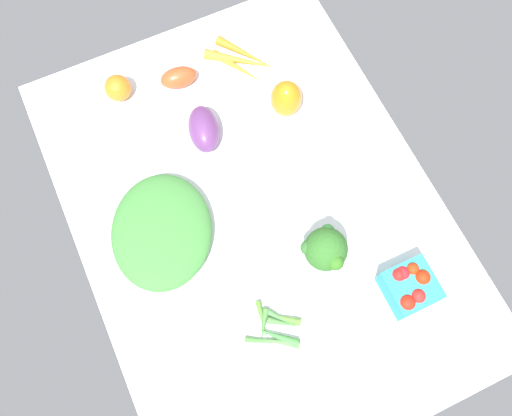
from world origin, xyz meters
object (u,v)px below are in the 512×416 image
okra_pile (276,330)px  berry_basket (410,287)px  bell_pepper_orange (286,99)px  roma_tomato (178,78)px  carrot_bunch (241,60)px  leafy_greens_clump (161,231)px  broccoli_head (325,249)px  eggplant (204,129)px  heirloom_tomato_orange (118,88)px

okra_pile → berry_basket: 28.29cm
bell_pepper_orange → roma_tomato: 26.00cm
carrot_bunch → roma_tomato: 15.73cm
leafy_greens_clump → broccoli_head: bearing=-123.8°
berry_basket → broccoli_head: broccoli_head is taller
leafy_greens_clump → bell_pepper_orange: (16.49, -36.94, 2.14)cm
carrot_bunch → bell_pepper_orange: bell_pepper_orange is taller
berry_basket → broccoli_head: (13.26, 12.79, 3.99)cm
bell_pepper_orange → broccoli_head: bearing=166.2°
okra_pile → eggplant: (46.26, -4.23, 2.59)cm
bell_pepper_orange → broccoli_head: 36.51cm
heirloom_tomato_orange → leafy_greens_clump: 36.51cm
bell_pepper_orange → roma_tomato: bell_pepper_orange is taller
eggplant → roma_tomato: bearing=-166.7°
carrot_bunch → leafy_greens_clump: leafy_greens_clump is taller
carrot_bunch → berry_basket: (-64.68, -7.96, 2.27)cm
broccoli_head → carrot_bunch: bearing=-5.4°
okra_pile → leafy_greens_clump: size_ratio=0.48×
carrot_bunch → broccoli_head: size_ratio=1.37×
berry_basket → eggplant: 55.49cm
berry_basket → bell_pepper_orange: (48.63, 4.07, 1.55)cm
leafy_greens_clump → roma_tomato: (33.46, -17.40, -0.40)cm
broccoli_head → okra_pile: bearing=121.7°
leafy_greens_clump → broccoli_head: (-18.87, -28.23, 4.58)cm
okra_pile → carrot_bunch: carrot_bunch is taller
heirloom_tomato_orange → roma_tomato: bearing=-101.8°
broccoli_head → eggplant: size_ratio=1.06×
okra_pile → eggplant: bearing=-5.2°
leafy_greens_clump → bell_pepper_orange: size_ratio=2.58×
berry_basket → bell_pepper_orange: bell_pepper_orange is taller
berry_basket → leafy_greens_clump: berry_basket is taller
leafy_greens_clump → bell_pepper_orange: bell_pepper_orange is taller
leafy_greens_clump → roma_tomato: 37.71cm
broccoli_head → roma_tomato: 53.67cm
berry_basket → eggplant: berry_basket is taller
okra_pile → broccoli_head: 18.95cm
heirloom_tomato_orange → leafy_greens_clump: heirloom_tomato_orange is taller
broccoli_head → heirloom_tomato_orange: bearing=24.0°
roma_tomato → heirloom_tomato_orange: bearing=175.6°
okra_pile → leafy_greens_clump: (28.19, 13.13, 2.06)cm
heirloom_tomato_orange → berry_basket: (-68.47, -37.43, 0.37)cm
carrot_bunch → broccoli_head: (-51.42, 4.83, 6.26)cm
broccoli_head → roma_tomato: broccoli_head is taller
heirloom_tomato_orange → broccoli_head: bearing=-156.0°
carrot_bunch → broccoli_head: 52.03cm
roma_tomato → broccoli_head: bearing=-70.9°
leafy_greens_clump → eggplant: size_ratio=2.28×
berry_basket → roma_tomato: bearing=19.8°
bell_pepper_orange → roma_tomato: size_ratio=1.17×
leafy_greens_clump → roma_tomato: size_ratio=3.01×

